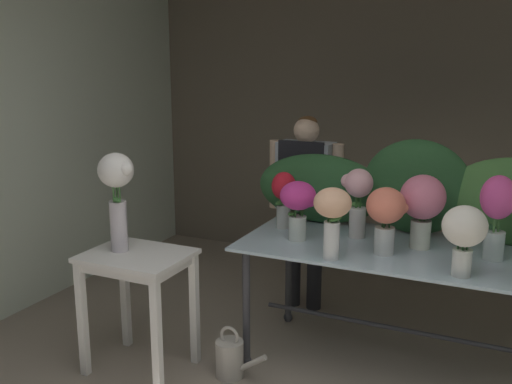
{
  "coord_description": "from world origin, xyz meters",
  "views": [
    {
      "loc": [
        0.97,
        -1.72,
        1.99
      ],
      "look_at": [
        -0.52,
        1.45,
        1.18
      ],
      "focal_mm": 40.4,
      "sensor_mm": 36.0,
      "label": 1
    }
  ],
  "objects": [
    {
      "name": "vase_white_roses_tall",
      "position": [
        -1.3,
        1.09,
        1.2
      ],
      "size": [
        0.25,
        0.22,
        0.63
      ],
      "color": "silver",
      "rests_on": "side_table_white"
    },
    {
      "name": "vase_crimson_lilies",
      "position": [
        -0.5,
        1.88,
        1.07
      ],
      "size": [
        0.18,
        0.17,
        0.4
      ],
      "color": "silver",
      "rests_on": "display_table_glass"
    },
    {
      "name": "ground_plane",
      "position": [
        0.0,
        1.88,
        0.0
      ],
      "size": [
        8.29,
        8.29,
        0.0
      ],
      "primitive_type": "plane",
      "color": "gray"
    },
    {
      "name": "vase_coral_roses",
      "position": [
        0.26,
        1.62,
        1.09
      ],
      "size": [
        0.25,
        0.24,
        0.41
      ],
      "color": "silver",
      "rests_on": "display_table_glass"
    },
    {
      "name": "vase_magenta_ranunculus",
      "position": [
        -0.31,
        1.66,
        1.08
      ],
      "size": [
        0.24,
        0.24,
        0.39
      ],
      "color": "silver",
      "rests_on": "display_table_glass"
    },
    {
      "name": "vase_peach_dahlias",
      "position": [
        -0.0,
        1.4,
        1.12
      ],
      "size": [
        0.22,
        0.22,
        0.43
      ],
      "color": "silver",
      "rests_on": "display_table_glass"
    },
    {
      "name": "wall_back",
      "position": [
        0.0,
        3.77,
        1.5
      ],
      "size": [
        5.33,
        0.12,
        2.99
      ],
      "primitive_type": "cube",
      "color": "#706656",
      "rests_on": "ground"
    },
    {
      "name": "side_table_white",
      "position": [
        -1.18,
        1.09,
        0.67
      ],
      "size": [
        0.65,
        0.52,
        0.8
      ],
      "color": "white",
      "rests_on": "ground"
    },
    {
      "name": "foliage_backdrop",
      "position": [
        0.28,
        2.13,
        1.12
      ],
      "size": [
        2.2,
        0.26,
        0.64
      ],
      "color": "#28562D",
      "rests_on": "display_table_glass"
    },
    {
      "name": "vase_ivory_carnations",
      "position": [
        0.73,
        1.43,
        1.09
      ],
      "size": [
        0.24,
        0.24,
        0.39
      ],
      "color": "silver",
      "rests_on": "display_table_glass"
    },
    {
      "name": "florist",
      "position": [
        -0.56,
        2.46,
        0.97
      ],
      "size": [
        0.61,
        0.24,
        1.57
      ],
      "color": "#232328",
      "rests_on": "ground"
    },
    {
      "name": "wall_left",
      "position": [
        -2.67,
        1.88,
        1.5
      ],
      "size": [
        0.12,
        3.89,
        2.99
      ],
      "primitive_type": "cube",
      "color": "silver",
      "rests_on": "ground"
    },
    {
      "name": "vase_rosy_stock",
      "position": [
        0.44,
        1.83,
        1.13
      ],
      "size": [
        0.28,
        0.28,
        0.47
      ],
      "color": "silver",
      "rests_on": "display_table_glass"
    },
    {
      "name": "display_table_glass",
      "position": [
        0.3,
        1.78,
        0.71
      ],
      "size": [
        1.94,
        0.94,
        0.84
      ],
      "color": "#A8C2D0",
      "rests_on": "ground"
    },
    {
      "name": "vase_fuchsia_anemones",
      "position": [
        0.87,
        1.79,
        1.14
      ],
      "size": [
        0.2,
        0.2,
        0.51
      ],
      "color": "silver",
      "rests_on": "display_table_glass"
    },
    {
      "name": "vase_blush_tulips",
      "position": [
        0.02,
        1.89,
        1.12
      ],
      "size": [
        0.21,
        0.19,
        0.46
      ],
      "color": "silver",
      "rests_on": "display_table_glass"
    },
    {
      "name": "watering_can",
      "position": [
        -0.6,
        1.24,
        0.13
      ],
      "size": [
        0.35,
        0.18,
        0.34
      ],
      "color": "#B7B2A8",
      "rests_on": "ground"
    }
  ]
}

